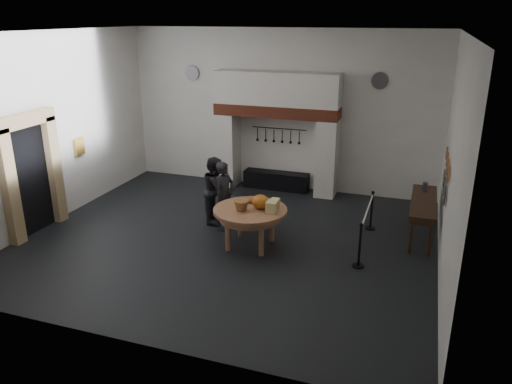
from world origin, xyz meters
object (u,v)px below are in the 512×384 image
(iron_range, at_px, (276,180))
(visitor_far, at_px, (216,190))
(work_table, at_px, (250,210))
(side_table, at_px, (424,201))
(barrier_post_far, at_px, (371,211))
(visitor_near, at_px, (225,196))
(barrier_post_near, at_px, (360,246))

(iron_range, distance_m, visitor_far, 2.95)
(work_table, relative_size, side_table, 0.73)
(side_table, xyz_separation_m, barrier_post_far, (-1.14, 0.09, -0.42))
(work_table, relative_size, visitor_near, 0.96)
(visitor_far, height_order, barrier_post_near, visitor_far)
(barrier_post_near, bearing_deg, work_table, 175.06)
(visitor_far, distance_m, barrier_post_far, 3.76)
(visitor_near, xyz_separation_m, barrier_post_far, (3.27, 1.14, -0.38))
(work_table, height_order, barrier_post_far, barrier_post_far)
(side_table, bearing_deg, visitor_near, -166.54)
(barrier_post_near, bearing_deg, visitor_near, 165.25)
(visitor_far, xyz_separation_m, barrier_post_far, (3.67, 0.74, -0.37))
(work_table, xyz_separation_m, visitor_near, (-0.87, 0.65, -0.01))
(iron_range, relative_size, visitor_near, 1.14)
(visitor_far, distance_m, side_table, 4.85)
(visitor_far, xyz_separation_m, barrier_post_near, (3.67, -1.26, -0.37))
(visitor_near, xyz_separation_m, barrier_post_near, (3.27, -0.86, -0.38))
(barrier_post_far, bearing_deg, visitor_far, -168.58)
(visitor_near, xyz_separation_m, side_table, (4.40, 1.05, 0.04))
(work_table, xyz_separation_m, barrier_post_far, (2.40, 1.79, -0.39))
(barrier_post_far, bearing_deg, iron_range, 145.11)
(work_table, relative_size, barrier_post_far, 1.78)
(work_table, height_order, visitor_near, visitor_near)
(visitor_far, bearing_deg, barrier_post_near, -123.96)
(side_table, distance_m, barrier_post_near, 2.26)
(visitor_near, bearing_deg, work_table, -108.81)
(work_table, bearing_deg, barrier_post_far, 36.78)
(side_table, relative_size, barrier_post_far, 2.44)
(visitor_near, height_order, side_table, visitor_near)
(visitor_far, xyz_separation_m, side_table, (4.80, 0.65, 0.05))
(iron_range, height_order, visitor_far, visitor_far)
(barrier_post_near, xyz_separation_m, barrier_post_far, (0.00, 2.00, 0.00))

